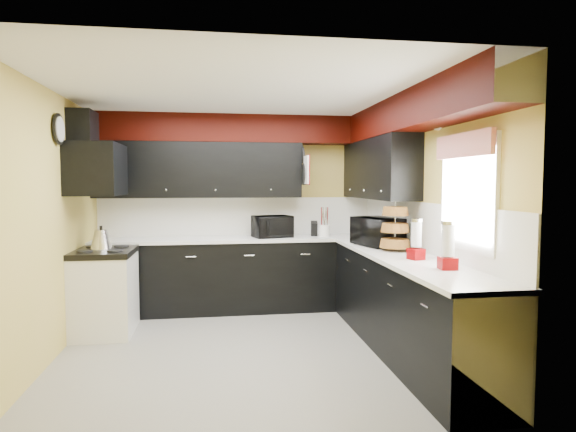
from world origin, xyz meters
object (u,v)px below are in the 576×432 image
(microwave, at_px, (378,232))
(knife_block, at_px, (314,229))
(toaster_oven, at_px, (273,226))
(utensil_crock, at_px, (324,231))
(kettle, at_px, (101,239))

(microwave, bearing_deg, knife_block, 10.72)
(toaster_oven, bearing_deg, microwave, -57.14)
(microwave, height_order, utensil_crock, microwave)
(microwave, relative_size, utensil_crock, 3.73)
(toaster_oven, relative_size, utensil_crock, 3.12)
(microwave, xyz_separation_m, kettle, (-3.02, 0.36, -0.07))
(kettle, bearing_deg, utensil_crock, 13.38)
(utensil_crock, bearing_deg, knife_block, 150.68)
(utensil_crock, xyz_separation_m, kettle, (-2.64, -0.63, 0.01))
(microwave, xyz_separation_m, knife_block, (-0.51, 1.05, -0.06))
(utensil_crock, relative_size, kettle, 0.66)
(kettle, bearing_deg, toaster_oven, 18.29)
(knife_block, xyz_separation_m, kettle, (-2.52, -0.70, -0.01))
(knife_block, height_order, kettle, knife_block)
(knife_block, relative_size, kettle, 0.82)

